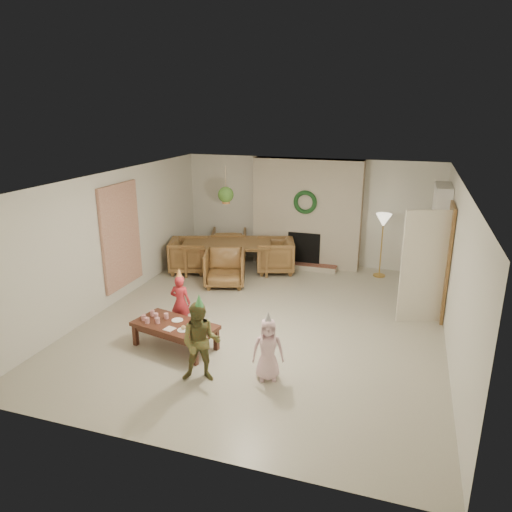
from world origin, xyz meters
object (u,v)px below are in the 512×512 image
at_px(dining_chair_far, 229,245).
at_px(child_red, 181,302).
at_px(child_pink, 268,349).
at_px(dining_chair_right, 275,256).
at_px(dining_table, 227,257).
at_px(child_plaid, 201,342).
at_px(dining_chair_near, 225,268).
at_px(coffee_table_top, 175,326).
at_px(dining_chair_left, 189,255).

relative_size(dining_chair_far, child_red, 0.88).
bearing_deg(child_pink, dining_chair_right, 84.69).
height_order(dining_table, dining_chair_far, dining_chair_far).
distance_m(dining_table, child_plaid, 4.52).
bearing_deg(child_red, child_plaid, 121.27).
xyz_separation_m(dining_table, child_pink, (2.17, -4.01, 0.10)).
bearing_deg(child_red, dining_table, -88.69).
xyz_separation_m(dining_chair_near, dining_chair_right, (0.77, 1.16, 0.00)).
bearing_deg(child_red, dining_chair_near, -93.42).
bearing_deg(dining_chair_right, coffee_table_top, -25.18).
height_order(dining_chair_left, child_plaid, child_plaid).
xyz_separation_m(dining_chair_left, child_plaid, (2.13, -4.05, 0.19)).
bearing_deg(dining_chair_left, dining_table, -90.00).
bearing_deg(dining_table, coffee_table_top, -99.50).
bearing_deg(child_red, dining_chair_right, -107.02).
height_order(dining_chair_near, child_red, child_red).
relative_size(dining_chair_left, child_pink, 0.94).
height_order(dining_chair_far, dining_chair_right, same).
distance_m(child_plaid, child_pink, 0.92).
bearing_deg(child_plaid, child_pink, 4.11).
xyz_separation_m(coffee_table_top, child_plaid, (0.77, -0.72, 0.20)).
height_order(dining_chair_near, dining_chair_right, same).
bearing_deg(dining_chair_far, child_red, 80.88).
distance_m(dining_chair_near, dining_chair_far, 1.74).
height_order(dining_table, child_red, child_red).
distance_m(dining_table, dining_chair_right, 1.09).
relative_size(dining_table, dining_chair_right, 2.34).
height_order(dining_chair_right, coffee_table_top, dining_chair_right).
distance_m(child_red, child_pink, 2.12).
bearing_deg(dining_table, dining_chair_left, 180.00).
bearing_deg(coffee_table_top, dining_chair_far, 113.10).
height_order(dining_chair_near, dining_chair_left, same).
relative_size(dining_chair_near, dining_chair_far, 1.00).
relative_size(coffee_table_top, child_pink, 1.46).
xyz_separation_m(dining_table, coffee_table_top, (0.53, -3.60, 0.02)).
relative_size(dining_table, child_red, 2.06).
bearing_deg(dining_table, child_red, -101.76).
relative_size(dining_chair_far, dining_chair_right, 1.00).
bearing_deg(child_plaid, dining_chair_right, 77.40).
distance_m(dining_chair_left, child_plaid, 4.58).
distance_m(dining_chair_near, dining_chair_left, 1.23).
relative_size(dining_chair_left, dining_chair_right, 1.00).
distance_m(dining_table, dining_chair_far, 0.87).
distance_m(dining_chair_near, child_red, 2.15).
relative_size(dining_chair_near, child_plaid, 0.74).
bearing_deg(dining_chair_far, dining_chair_right, 141.34).
bearing_deg(dining_table, dining_chair_far, 90.00).
relative_size(child_red, child_pink, 1.07).
relative_size(dining_chair_near, dining_chair_left, 1.00).
bearing_deg(child_plaid, dining_chair_far, 91.04).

